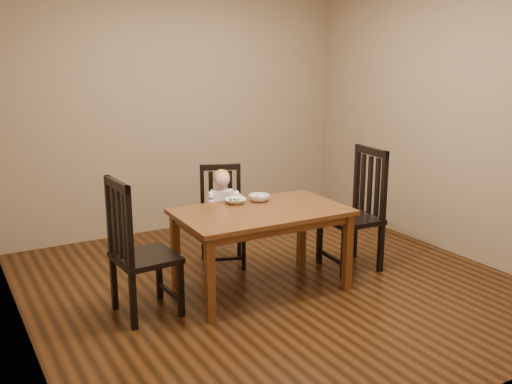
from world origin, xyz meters
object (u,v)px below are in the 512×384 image
chair_left (138,251)px  chair_child (222,217)px  dining_table (261,219)px  toddler (222,207)px  bowl_peas (235,201)px  chair_right (356,211)px  bowl_veg (259,198)px

chair_left → chair_child: bearing=120.0°
dining_table → chair_left: 1.06m
toddler → bowl_peas: size_ratio=2.58×
chair_left → chair_right: size_ratio=0.96×
bowl_peas → chair_right: bearing=-14.3°
toddler → chair_left: bearing=53.1°
toddler → bowl_peas: bearing=100.8°
dining_table → bowl_veg: size_ratio=7.71×
dining_table → toddler: 0.68m
chair_child → chair_left: 1.26m
chair_left → chair_right: chair_right is taller
dining_table → chair_child: bearing=90.3°
chair_child → bowl_veg: bearing=126.2°
bowl_peas → bowl_veg: bearing=-9.8°
chair_left → dining_table: bearing=84.9°
dining_table → bowl_veg: bowl_veg is taller
toddler → bowl_veg: bearing=129.8°
chair_right → dining_table: bearing=95.2°
bowl_peas → chair_child: bearing=78.6°
dining_table → chair_left: chair_left is taller
dining_table → bowl_veg: 0.30m
chair_left → bowl_peas: 1.02m
chair_right → toddler: (-1.04, 0.68, 0.03)m
chair_child → bowl_peas: chair_child is taller
chair_right → bowl_veg: bearing=79.7°
chair_child → toddler: chair_child is taller
chair_child → chair_right: bearing=165.8°
chair_left → bowl_veg: 1.22m
chair_child → chair_left: size_ratio=0.87×
dining_table → chair_right: (1.02, 0.00, -0.08)m
chair_left → bowl_veg: size_ratio=5.84×
toddler → bowl_peas: 0.43m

